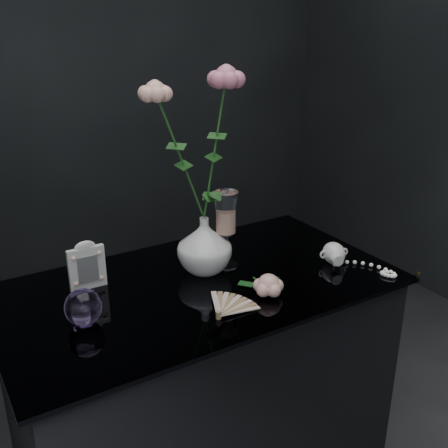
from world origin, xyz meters
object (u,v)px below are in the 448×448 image
wine_glass (226,230)px  picture_frame (87,265)px  paperweight (83,307)px  loose_rose (268,285)px  vase (204,245)px  pearl_jar (334,252)px

wine_glass → picture_frame: wine_glass is taller
wine_glass → paperweight: size_ratio=2.58×
wine_glass → picture_frame: 0.38m
paperweight → loose_rose: 0.46m
vase → picture_frame: bearing=166.8°
picture_frame → loose_rose: 0.47m
picture_frame → paperweight: size_ratio=1.55×
picture_frame → paperweight: picture_frame is taller
wine_glass → paperweight: wine_glass is taller
picture_frame → paperweight: 0.18m
vase → pearl_jar: bearing=-23.3°
paperweight → loose_rose: size_ratio=0.50×
loose_rose → wine_glass: bearing=107.0°
picture_frame → paperweight: bearing=-110.5°
picture_frame → loose_rose: size_ratio=0.78×
wine_glass → vase: bearing=175.1°
vase → wine_glass: 0.07m
vase → pearl_jar: vase is taller
pearl_jar → vase: bearing=173.2°
vase → picture_frame: 0.32m
paperweight → picture_frame: bearing=69.0°
vase → picture_frame: (-0.31, 0.07, -0.01)m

